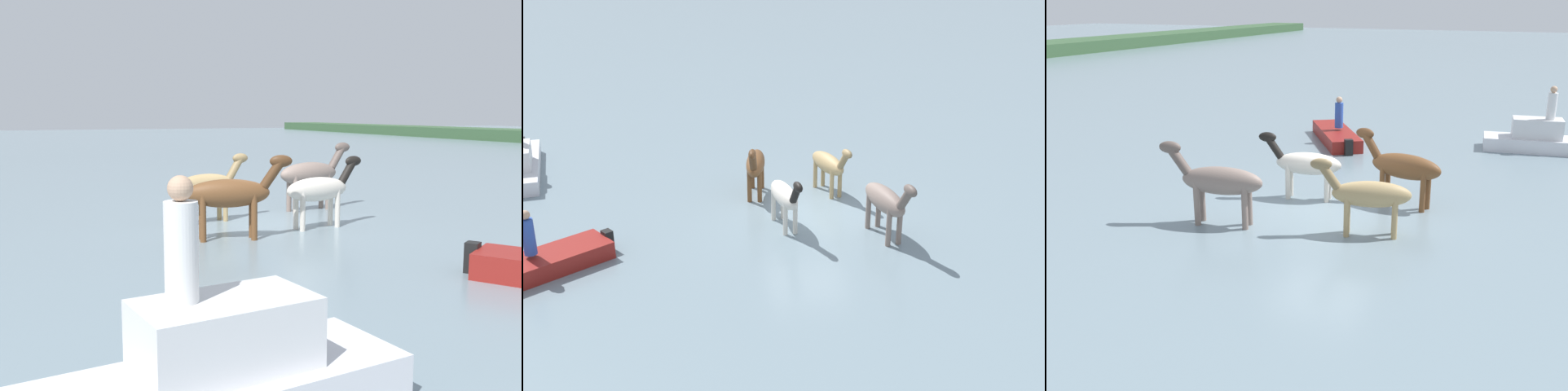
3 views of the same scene
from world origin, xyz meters
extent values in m
plane|color=gray|center=(0.00, 0.00, 0.00)|extent=(193.39, 193.39, 0.00)
ellipsoid|color=tan|center=(-1.00, -1.64, 1.01)|extent=(1.03, 1.91, 0.62)
cylinder|color=tan|center=(-1.29, -1.16, 0.51)|extent=(0.14, 0.14, 1.01)
cylinder|color=tan|center=(-1.01, -1.07, 0.51)|extent=(0.14, 0.14, 1.01)
cylinder|color=tan|center=(-0.98, -2.21, 0.51)|extent=(0.14, 0.14, 1.01)
cylinder|color=tan|center=(-0.70, -2.13, 0.51)|extent=(0.14, 0.14, 1.01)
cylinder|color=olive|center=(-1.27, -0.71, 1.42)|extent=(0.36, 0.60, 0.68)
ellipsoid|color=olive|center=(-1.32, -0.52, 1.69)|extent=(0.34, 0.54, 0.27)
ellipsoid|color=silver|center=(0.87, 0.76, 1.01)|extent=(0.81, 1.89, 0.62)
cylinder|color=silver|center=(0.64, 1.28, 0.51)|extent=(0.13, 0.13, 1.01)
cylinder|color=silver|center=(0.93, 1.32, 0.51)|extent=(0.13, 0.13, 1.01)
cylinder|color=silver|center=(0.80, 0.19, 0.51)|extent=(0.13, 0.13, 1.01)
cylinder|color=silver|center=(1.10, 0.24, 0.51)|extent=(0.13, 0.13, 1.01)
cylinder|color=black|center=(0.72, 1.72, 1.41)|extent=(0.30, 0.59, 0.67)
ellipsoid|color=black|center=(0.69, 1.91, 1.69)|extent=(0.29, 0.53, 0.27)
ellipsoid|color=brown|center=(1.35, -1.82, 1.09)|extent=(0.97, 2.06, 0.67)
cylinder|color=brown|center=(1.31, -1.21, 0.55)|extent=(0.15, 0.15, 1.09)
cylinder|color=brown|center=(1.63, -1.27, 0.55)|extent=(0.15, 0.15, 1.09)
cylinder|color=brown|center=(1.07, -2.37, 0.55)|extent=(0.15, 0.15, 1.09)
cylinder|color=brown|center=(1.39, -2.43, 0.55)|extent=(0.15, 0.15, 1.09)
cylinder|color=#50311A|center=(1.56, -0.79, 1.53)|extent=(0.35, 0.64, 0.73)
ellipsoid|color=#50311A|center=(1.60, -0.59, 1.82)|extent=(0.33, 0.58, 0.29)
ellipsoid|color=gray|center=(-1.79, 1.86, 1.13)|extent=(0.96, 2.12, 0.69)
cylinder|color=gray|center=(-2.07, 2.43, 0.56)|extent=(0.15, 0.15, 1.13)
cylinder|color=gray|center=(-1.74, 2.49, 0.56)|extent=(0.15, 0.15, 1.13)
cylinder|color=gray|center=(-1.85, 1.23, 0.56)|extent=(0.15, 0.15, 1.13)
cylinder|color=gray|center=(-1.52, 1.29, 0.56)|extent=(0.15, 0.15, 1.13)
cylinder|color=#63544C|center=(-1.99, 2.92, 1.57)|extent=(0.35, 0.66, 0.75)
ellipsoid|color=#63544C|center=(-2.03, 3.13, 1.88)|extent=(0.33, 0.59, 0.30)
cube|color=maroon|center=(7.64, 2.58, 0.16)|extent=(4.04, 3.19, 0.62)
cube|color=black|center=(5.85, 1.41, 0.24)|extent=(0.35, 0.37, 0.67)
cylinder|color=#2D51B2|center=(7.62, 2.46, 1.05)|extent=(0.32, 0.32, 0.95)
sphere|color=tan|center=(7.62, 2.46, 1.64)|extent=(0.24, 0.24, 0.24)
camera|label=1|loc=(14.55, -6.38, 2.95)|focal=41.89mm
camera|label=2|loc=(3.92, 18.24, 8.35)|focal=45.92mm
camera|label=3|loc=(-13.36, -5.51, 5.27)|focal=40.74mm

